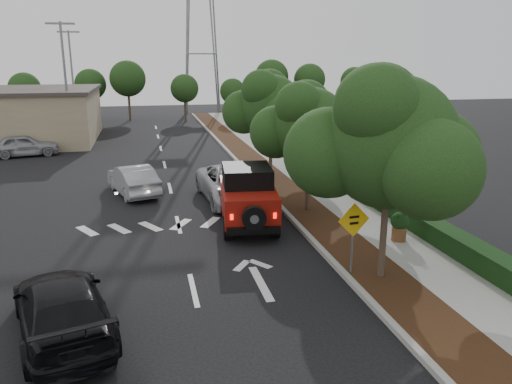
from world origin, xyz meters
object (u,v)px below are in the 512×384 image
object	(u,v)px
black_suv_oncoming	(62,308)
speed_hump_sign	(353,229)
red_jeep	(247,196)
silver_suv_ahead	(233,185)

from	to	relation	value
black_suv_oncoming	speed_hump_sign	xyz separation A→B (m)	(8.08, 1.60, 0.82)
red_jeep	speed_hump_sign	xyz separation A→B (m)	(2.08, -5.58, 0.35)
red_jeep	black_suv_oncoming	size ratio (longest dim) A/B	0.95
speed_hump_sign	red_jeep	bearing A→B (deg)	103.49
black_suv_oncoming	red_jeep	bearing A→B (deg)	-144.67
silver_suv_ahead	speed_hump_sign	world-z (taller)	speed_hump_sign
silver_suv_ahead	speed_hump_sign	xyz separation A→B (m)	(2.06, -9.02, 0.74)
black_suv_oncoming	speed_hump_sign	distance (m)	8.28
red_jeep	black_suv_oncoming	world-z (taller)	red_jeep
speed_hump_sign	black_suv_oncoming	bearing A→B (deg)	-175.74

